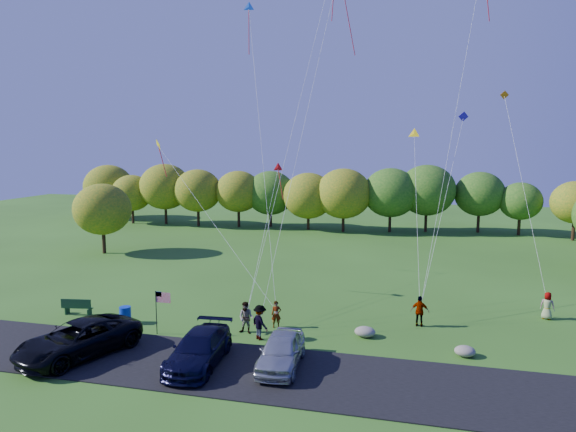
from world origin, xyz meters
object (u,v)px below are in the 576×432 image
flyer_c (260,322)px  trash_barrel (125,315)px  flyer_b (246,318)px  flyer_a (276,314)px  minivan_dark (78,339)px  flyer_d (420,311)px  minivan_navy (199,349)px  flyer_e (547,306)px  minivan_silver (281,351)px  park_bench (77,306)px

flyer_c → trash_barrel: bearing=34.7°
flyer_b → flyer_c: 1.23m
flyer_a → flyer_b: (-1.42, -1.33, 0.12)m
minivan_dark → flyer_d: flyer_d is taller
minivan_navy → flyer_b: size_ratio=2.96×
flyer_e → flyer_d: bearing=45.5°
flyer_c → minivan_silver: bearing=160.4°
park_bench → trash_barrel: size_ratio=1.90×
flyer_b → flyer_e: size_ratio=1.08×
flyer_a → park_bench: 12.85m
minivan_silver → flyer_b: 5.02m
flyer_d → flyer_e: flyer_d is taller
flyer_d → trash_barrel: flyer_d is taller
minivan_dark → minivan_silver: minivan_dark is taller
flyer_e → park_bench: size_ratio=0.88×
minivan_silver → flyer_c: 3.88m
minivan_navy → flyer_c: flyer_c is taller
flyer_e → minivan_silver: bearing=59.9°
minivan_dark → flyer_b: bearing=56.9°
park_bench → trash_barrel: park_bench is taller
minivan_navy → flyer_d: flyer_d is taller
flyer_d → trash_barrel: bearing=16.7°
flyer_c → flyer_d: flyer_c is taller
park_bench → minivan_dark: bearing=-62.4°
minivan_navy → park_bench: 11.71m
minivan_navy → flyer_a: 6.44m
flyer_b → trash_barrel: size_ratio=1.81×
minivan_navy → flyer_d: size_ratio=2.95×
trash_barrel → minivan_navy: bearing=-33.7°
flyer_a → flyer_c: bearing=-117.7°
flyer_a → flyer_c: flyer_c is taller
flyer_b → flyer_e: (17.30, 6.77, -0.07)m
minivan_silver → flyer_d: (6.54, 7.53, 0.06)m
minivan_dark → flyer_d: bearing=48.6°
flyer_a → minivan_dark: bearing=-159.7°
trash_barrel → flyer_e: bearing=15.5°
flyer_d → park_bench: flyer_d is taller
flyer_e → park_bench: (-28.69, -6.38, -0.28)m
flyer_b → flyer_e: flyer_b is taller
flyer_e → trash_barrel: bearing=38.4°
flyer_d → flyer_b: bearing=24.9°
flyer_a → flyer_b: bearing=-153.6°
flyer_a → park_bench: size_ratio=0.82×
minivan_navy → park_bench: minivan_navy is taller
park_bench → flyer_d: bearing=-0.6°
minivan_silver → park_bench: bearing=160.0°
minivan_dark → flyer_a: size_ratio=3.98×
minivan_dark → flyer_a: (8.63, 6.52, -0.15)m
minivan_navy → trash_barrel: size_ratio=5.35×
minivan_navy → flyer_d: 13.35m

